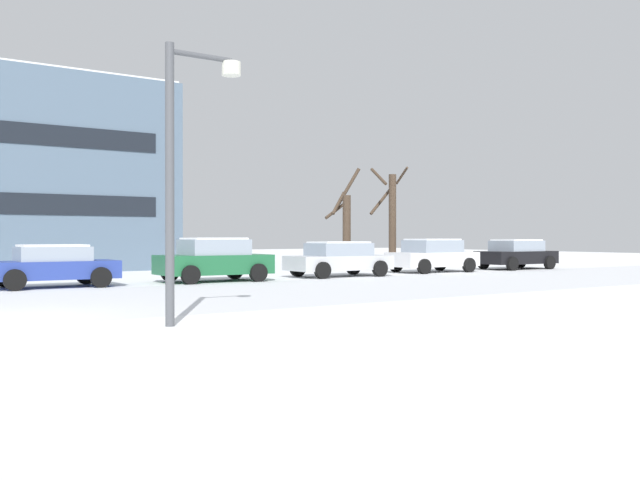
% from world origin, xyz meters
% --- Properties ---
extents(ground_plane, '(120.00, 120.00, 0.00)m').
position_xyz_m(ground_plane, '(0.00, 0.00, 0.00)').
color(ground_plane, white).
extents(street_lamp, '(1.48, 0.36, 5.04)m').
position_xyz_m(street_lamp, '(2.60, -2.40, 3.10)').
color(street_lamp, '#4C4F54').
rests_on(street_lamp, ground).
extents(parked_car_blue, '(3.89, 2.09, 1.34)m').
position_xyz_m(parked_car_blue, '(3.02, 8.60, 0.69)').
color(parked_car_blue, '#283D93').
rests_on(parked_car_blue, ground).
extents(parked_car_green, '(3.95, 2.20, 1.55)m').
position_xyz_m(parked_car_green, '(8.42, 8.32, 0.78)').
color(parked_car_green, '#1E6038').
rests_on(parked_car_green, ground).
extents(parked_car_silver, '(4.21, 2.13, 1.39)m').
position_xyz_m(parked_car_silver, '(13.83, 8.26, 0.71)').
color(parked_car_silver, silver).
rests_on(parked_car_silver, ground).
extents(parked_car_white, '(4.08, 2.20, 1.48)m').
position_xyz_m(parked_car_white, '(19.24, 8.62, 0.75)').
color(parked_car_white, white).
rests_on(parked_car_white, ground).
extents(parked_car_black, '(4.08, 2.14, 1.44)m').
position_xyz_m(parked_car_black, '(24.64, 8.44, 0.73)').
color(parked_car_black, black).
rests_on(parked_car_black, ground).
extents(tree_far_mid, '(1.74, 1.07, 4.83)m').
position_xyz_m(tree_far_mid, '(17.04, 12.11, 2.07)').
color(tree_far_mid, '#423326').
rests_on(tree_far_mid, ground).
extents(tree_far_right, '(1.73, 1.61, 4.98)m').
position_xyz_m(tree_far_right, '(19.82, 12.10, 2.55)').
color(tree_far_right, '#423326').
rests_on(tree_far_right, ground).
extents(building_far_left, '(13.68, 10.69, 8.99)m').
position_xyz_m(building_far_left, '(4.27, 22.48, 4.49)').
color(building_far_left, slate).
rests_on(building_far_left, ground).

